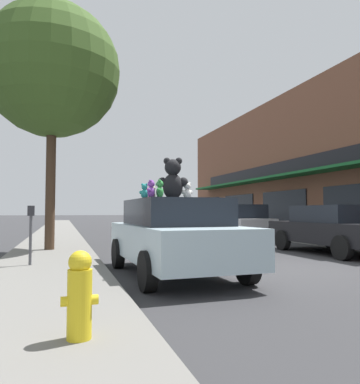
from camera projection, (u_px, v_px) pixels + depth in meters
ground_plane at (296, 269)px, 8.31m from camera, size 260.00×260.00×0.00m
sidewalk_near at (45, 279)px, 6.74m from camera, size 2.32×90.00×0.13m
plush_art_car at (175, 235)px, 7.52m from camera, size 2.12×4.36×1.52m
teddy_bear_giant at (173, 179)px, 7.77m from camera, size 0.67×0.47×0.88m
teddy_bear_cream at (152, 193)px, 7.79m from camera, size 0.17×0.23×0.30m
teddy_bear_white at (187, 191)px, 7.79m from camera, size 0.28×0.18×0.37m
teddy_bear_teal at (145, 191)px, 7.31m from camera, size 0.23×0.18×0.31m
teddy_bear_brown at (175, 196)px, 8.60m from camera, size 0.14×0.17×0.23m
teddy_bear_green at (160, 189)px, 6.87m from camera, size 0.19×0.26×0.34m
teddy_bear_pink at (146, 194)px, 8.49m from camera, size 0.23×0.21×0.33m
teddy_bear_purple at (151, 189)px, 6.81m from camera, size 0.21×0.24×0.33m
parked_car_far_center at (336, 228)px, 11.39m from camera, size 2.14×4.45×1.46m
parked_car_far_right at (238, 220)px, 17.74m from camera, size 1.96×4.24×1.59m
street_tree at (53, 71)px, 11.56m from camera, size 4.13×4.13×7.57m
fire_hydrant at (80, 294)px, 3.37m from camera, size 0.33×0.22×0.79m
parking_meter at (31, 227)px, 8.03m from camera, size 0.14×0.10×1.27m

